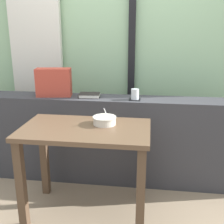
{
  "coord_description": "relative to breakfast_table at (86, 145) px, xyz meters",
  "views": [
    {
      "loc": [
        0.42,
        -1.94,
        1.45
      ],
      "look_at": [
        0.12,
        0.32,
        0.77
      ],
      "focal_mm": 45.0,
      "sensor_mm": 36.0,
      "label": 1
    }
  ],
  "objects": [
    {
      "name": "ground",
      "position": [
        0.04,
        0.01,
        -0.59
      ],
      "size": [
        8.0,
        8.0,
        0.0
      ],
      "primitive_type": "plane",
      "color": "gray"
    },
    {
      "name": "outdoor_backdrop",
      "position": [
        0.04,
        1.13,
        0.81
      ],
      "size": [
        4.8,
        0.08,
        2.8
      ],
      "primitive_type": "cube",
      "color": "#9EC699",
      "rests_on": "ground"
    },
    {
      "name": "curtain_left_panel",
      "position": [
        -0.76,
        1.03,
        0.66
      ],
      "size": [
        0.56,
        0.06,
        2.5
      ],
      "primitive_type": "cube",
      "color": "silver",
      "rests_on": "ground"
    },
    {
      "name": "window_divider_post",
      "position": [
        0.27,
        1.06,
        0.71
      ],
      "size": [
        0.07,
        0.05,
        2.6
      ],
      "primitive_type": "cube",
      "color": "black",
      "rests_on": "ground"
    },
    {
      "name": "dark_console_ledge",
      "position": [
        0.04,
        0.56,
        -0.18
      ],
      "size": [
        2.8,
        0.3,
        0.83
      ],
      "primitive_type": "cube",
      "color": "#38383D",
      "rests_on": "ground"
    },
    {
      "name": "breakfast_table",
      "position": [
        0.0,
        0.0,
        0.0
      ],
      "size": [
        0.97,
        0.57,
        0.74
      ],
      "color": "brown",
      "rests_on": "ground"
    },
    {
      "name": "coaster_square",
      "position": [
        0.34,
        0.51,
        0.24
      ],
      "size": [
        0.1,
        0.1,
        0.0
      ],
      "primitive_type": "cube",
      "color": "black",
      "rests_on": "dark_console_ledge"
    },
    {
      "name": "juice_glass",
      "position": [
        0.34,
        0.51,
        0.29
      ],
      "size": [
        0.07,
        0.07,
        0.09
      ],
      "color": "white",
      "rests_on": "coaster_square"
    },
    {
      "name": "closed_book",
      "position": [
        -0.09,
        0.56,
        0.26
      ],
      "size": [
        0.2,
        0.16,
        0.03
      ],
      "color": "black",
      "rests_on": "dark_console_ledge"
    },
    {
      "name": "throw_pillow",
      "position": [
        -0.42,
        0.56,
        0.37
      ],
      "size": [
        0.34,
        0.19,
        0.26
      ],
      "primitive_type": "cube",
      "rotation": [
        0.0,
        0.0,
        0.15
      ],
      "color": "#B74233",
      "rests_on": "dark_console_ledge"
    },
    {
      "name": "soup_bowl",
      "position": [
        0.13,
        0.09,
        0.18
      ],
      "size": [
        0.18,
        0.18,
        0.14
      ],
      "color": "silver",
      "rests_on": "breakfast_table"
    }
  ]
}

